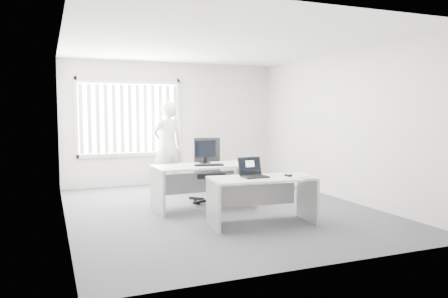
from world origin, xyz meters
name	(u,v)px	position (x,y,z in m)	size (l,w,h in m)	color
ground	(220,209)	(0.00, 0.00, 0.00)	(6.00, 6.00, 0.00)	#55545C
wall_back	(173,123)	(0.00, 3.00, 1.40)	(5.00, 0.02, 2.80)	silver
wall_front	(322,138)	(0.00, -3.00, 1.40)	(5.00, 0.02, 2.80)	silver
wall_left	(63,131)	(-2.50, 0.00, 1.40)	(0.02, 6.00, 2.80)	silver
wall_right	(341,126)	(2.50, 0.00, 1.40)	(0.02, 6.00, 2.80)	silver
ceiling	(219,44)	(0.00, 0.00, 2.80)	(5.00, 6.00, 0.02)	white
window	(130,117)	(-1.00, 2.96, 1.55)	(2.32, 0.06, 1.76)	#B9B8B4
blinds	(130,119)	(-1.00, 2.90, 1.52)	(2.20, 0.10, 1.50)	white
desk_near	(262,190)	(0.23, -1.16, 0.51)	(1.61, 0.86, 0.71)	white
desk_far	(204,177)	(-0.25, 0.10, 0.55)	(1.73, 0.88, 0.77)	white
office_chair	(209,182)	(0.06, 0.69, 0.37)	(0.77, 0.77, 1.19)	black
person	(168,145)	(-0.30, 2.33, 0.95)	(0.69, 0.45, 1.89)	white
laptop	(255,168)	(0.12, -1.13, 0.85)	(0.37, 0.33, 0.29)	black
paper_sheet	(283,177)	(0.52, -1.27, 0.71)	(0.31, 0.22, 0.00)	white
mouse	(288,175)	(0.63, -1.23, 0.73)	(0.07, 0.12, 0.05)	#B7B7BA
booklet	(308,178)	(0.81, -1.49, 0.71)	(0.17, 0.23, 0.01)	white
keyboard	(209,165)	(-0.20, -0.02, 0.78)	(0.50, 0.17, 0.02)	black
monitor	(205,152)	(-0.14, 0.34, 0.97)	(0.41, 0.12, 0.41)	black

